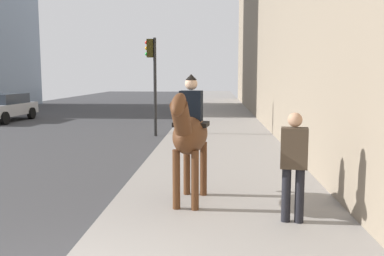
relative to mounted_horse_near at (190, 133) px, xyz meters
name	(u,v)px	position (x,y,z in m)	size (l,w,h in m)	color
mounted_horse_near	(190,133)	(0.00, 0.00, 0.00)	(2.15, 0.75, 2.28)	#4C2B16
pedestrian_greeting	(294,160)	(-0.89, -1.64, -0.28)	(0.33, 0.44, 1.70)	black
car_near_lane	(2,107)	(14.06, 10.70, -0.62)	(4.52, 2.27, 1.44)	#B7BABF
traffic_light_near_curb	(153,71)	(9.10, 2.00, 1.19)	(0.20, 0.44, 3.83)	black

